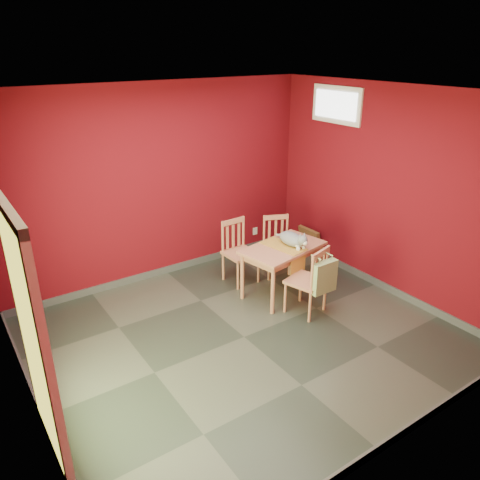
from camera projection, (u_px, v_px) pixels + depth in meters
ground at (244, 337)px, 5.40m from camera, size 4.50×4.50×0.00m
room_shell at (244, 333)px, 5.38m from camera, size 4.50×4.50×4.50m
doorway at (31, 334)px, 3.50m from camera, size 0.06×1.01×2.13m
window at (336, 105)px, 6.40m from camera, size 0.05×0.90×0.50m
outlet_plate at (255, 231)px, 7.62m from camera, size 0.08×0.02×0.12m
dining_table at (283, 252)px, 6.13m from camera, size 1.19×0.83×0.68m
table_runner at (288, 252)px, 6.04m from camera, size 0.40×0.66×0.31m
chair_far_left at (239, 251)px, 6.53m from camera, size 0.43×0.43×0.89m
chair_far_right at (277, 245)px, 6.75m from camera, size 0.53×0.53×0.86m
chair_near at (309, 280)px, 5.72m from camera, size 0.52×0.52×0.89m
tote_bag at (324, 277)px, 5.54m from camera, size 0.33×0.20×0.47m
cat at (292, 236)px, 6.09m from camera, size 0.28×0.50×0.24m
picture_frame at (310, 241)px, 7.44m from camera, size 0.15×0.44×0.44m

